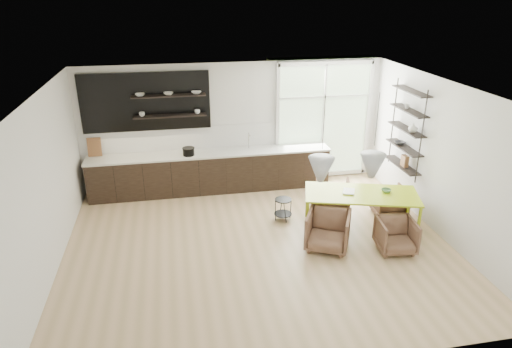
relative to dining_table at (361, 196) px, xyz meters
name	(u,v)px	position (x,y,z in m)	size (l,w,h in m)	color
room	(277,150)	(-1.48, 0.85, 0.73)	(7.02, 6.01, 2.91)	#D6B185
kitchen_run	(207,166)	(-2.75, 2.44, -0.13)	(5.54, 0.69, 2.75)	black
right_shelving	(407,132)	(1.30, 0.92, 0.93)	(0.26, 1.22, 1.90)	black
dining_table	(361,196)	(0.00, 0.00, 0.00)	(2.32, 1.52, 0.78)	#AFCA1A
armchair_back_left	(332,196)	(-0.24, 0.91, -0.40)	(0.71, 0.73, 0.66)	brown
armchair_back_right	(389,201)	(0.85, 0.47, -0.42)	(0.65, 0.67, 0.61)	brown
armchair_front_left	(328,230)	(-0.83, -0.53, -0.37)	(0.75, 0.77, 0.70)	brown
armchair_front_right	(396,235)	(0.35, -0.85, -0.42)	(0.65, 0.67, 0.61)	brown
wire_stool	(283,206)	(-1.37, 0.67, -0.43)	(0.36, 0.36, 0.46)	black
table_book	(343,191)	(-0.32, 0.14, 0.07)	(0.22, 0.29, 0.03)	white
table_bowl	(386,191)	(0.49, -0.03, 0.08)	(0.19, 0.19, 0.06)	#578551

